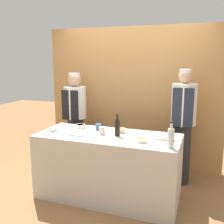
# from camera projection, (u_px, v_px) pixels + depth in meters

# --- Properties ---
(ground_plane) EXTENTS (14.00, 14.00, 0.00)m
(ground_plane) POSITION_uv_depth(u_px,v_px,m) (108.00, 196.00, 3.64)
(ground_plane) COLOR olive
(cabinet_wall) EXTENTS (3.01, 0.18, 2.40)m
(cabinet_wall) POSITION_uv_depth(u_px,v_px,m) (133.00, 99.00, 4.53)
(cabinet_wall) COLOR #B7844C
(cabinet_wall) RESTS_ON ground_plane
(counter) EXTENTS (1.89, 0.80, 0.88)m
(counter) POSITION_uv_depth(u_px,v_px,m) (108.00, 166.00, 3.56)
(counter) COLOR beige
(counter) RESTS_ON ground_plane
(sauce_bowl_orange) EXTENTS (0.13, 0.13, 0.06)m
(sauce_bowl_orange) POSITION_uv_depth(u_px,v_px,m) (121.00, 130.00, 3.58)
(sauce_bowl_orange) COLOR white
(sauce_bowl_orange) RESTS_ON counter
(sauce_bowl_brown) EXTENTS (0.14, 0.14, 0.05)m
(sauce_bowl_brown) POSITION_uv_depth(u_px,v_px,m) (80.00, 126.00, 3.82)
(sauce_bowl_brown) COLOR white
(sauce_bowl_brown) RESTS_ON counter
(sauce_bowl_red) EXTENTS (0.14, 0.14, 0.05)m
(sauce_bowl_red) POSITION_uv_depth(u_px,v_px,m) (54.00, 129.00, 3.66)
(sauce_bowl_red) COLOR white
(sauce_bowl_red) RESTS_ON counter
(sauce_bowl_yellow) EXTENTS (0.13, 0.13, 0.04)m
(sauce_bowl_yellow) POSITION_uv_depth(u_px,v_px,m) (141.00, 140.00, 3.15)
(sauce_bowl_yellow) COLOR white
(sauce_bowl_yellow) RESTS_ON counter
(cutting_board) EXTENTS (0.29, 0.22, 0.02)m
(cutting_board) POSITION_uv_depth(u_px,v_px,m) (75.00, 133.00, 3.52)
(cutting_board) COLOR white
(cutting_board) RESTS_ON counter
(bottle_clear) EXTENTS (0.07, 0.07, 0.31)m
(bottle_clear) POSITION_uv_depth(u_px,v_px,m) (171.00, 138.00, 2.92)
(bottle_clear) COLOR silver
(bottle_clear) RESTS_ON counter
(bottle_soy) EXTENTS (0.07, 0.07, 0.29)m
(bottle_soy) POSITION_uv_depth(u_px,v_px,m) (117.00, 127.00, 3.40)
(bottle_soy) COLOR black
(bottle_soy) RESTS_ON counter
(cup_cream) EXTENTS (0.08, 0.08, 0.10)m
(cup_cream) POSITION_uv_depth(u_px,v_px,m) (102.00, 131.00, 3.49)
(cup_cream) COLOR silver
(cup_cream) RESTS_ON counter
(cup_blue) EXTENTS (0.08, 0.08, 0.09)m
(cup_blue) POSITION_uv_depth(u_px,v_px,m) (98.00, 127.00, 3.71)
(cup_blue) COLOR #386093
(cup_blue) RESTS_ON counter
(wooden_spoon) EXTENTS (0.23, 0.04, 0.02)m
(wooden_spoon) POSITION_uv_depth(u_px,v_px,m) (168.00, 140.00, 3.20)
(wooden_spoon) COLOR #B2844C
(wooden_spoon) RESTS_ON counter
(chef_left) EXTENTS (0.37, 0.37, 1.65)m
(chef_left) POSITION_uv_depth(u_px,v_px,m) (75.00, 117.00, 4.49)
(chef_left) COLOR #28282D
(chef_left) RESTS_ON ground_plane
(chef_right) EXTENTS (0.36, 0.36, 1.73)m
(chef_right) POSITION_uv_depth(u_px,v_px,m) (183.00, 123.00, 3.88)
(chef_right) COLOR #28282D
(chef_right) RESTS_ON ground_plane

